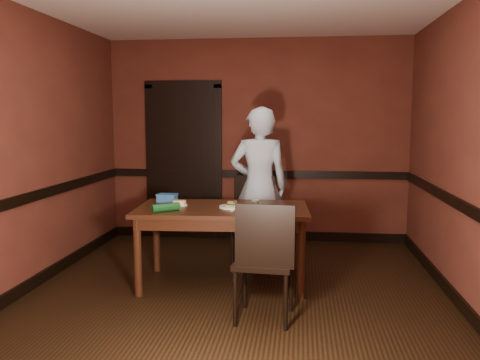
% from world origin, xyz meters
% --- Properties ---
extents(floor, '(4.00, 4.50, 0.01)m').
position_xyz_m(floor, '(0.00, 0.00, 0.00)').
color(floor, black).
rests_on(floor, ground).
extents(wall_back, '(4.00, 0.02, 2.70)m').
position_xyz_m(wall_back, '(0.00, 2.25, 1.35)').
color(wall_back, '#56251A').
rests_on(wall_back, ground).
extents(wall_front, '(4.00, 0.02, 2.70)m').
position_xyz_m(wall_front, '(0.00, -2.25, 1.35)').
color(wall_front, '#56251A').
rests_on(wall_front, ground).
extents(wall_left, '(0.02, 4.50, 2.70)m').
position_xyz_m(wall_left, '(-2.00, 0.00, 1.35)').
color(wall_left, '#56251A').
rests_on(wall_left, ground).
extents(wall_right, '(0.02, 4.50, 2.70)m').
position_xyz_m(wall_right, '(2.00, 0.00, 1.35)').
color(wall_right, '#56251A').
rests_on(wall_right, ground).
extents(dado_back, '(4.00, 0.03, 0.10)m').
position_xyz_m(dado_back, '(0.00, 2.23, 0.90)').
color(dado_back, black).
rests_on(dado_back, ground).
extents(dado_left, '(0.03, 4.50, 0.10)m').
position_xyz_m(dado_left, '(-1.99, 0.00, 0.90)').
color(dado_left, black).
rests_on(dado_left, ground).
extents(dado_right, '(0.03, 4.50, 0.10)m').
position_xyz_m(dado_right, '(1.99, 0.00, 0.90)').
color(dado_right, black).
rests_on(dado_right, ground).
extents(baseboard_back, '(4.00, 0.03, 0.12)m').
position_xyz_m(baseboard_back, '(0.00, 2.23, 0.06)').
color(baseboard_back, black).
rests_on(baseboard_back, ground).
extents(baseboard_left, '(0.03, 4.50, 0.12)m').
position_xyz_m(baseboard_left, '(-1.99, 0.00, 0.06)').
color(baseboard_left, black).
rests_on(baseboard_left, ground).
extents(baseboard_right, '(0.03, 4.50, 0.12)m').
position_xyz_m(baseboard_right, '(1.99, 0.00, 0.06)').
color(baseboard_right, black).
rests_on(baseboard_right, ground).
extents(door, '(1.05, 0.07, 2.20)m').
position_xyz_m(door, '(-1.00, 2.22, 1.09)').
color(door, black).
rests_on(door, ground).
extents(dining_table, '(1.73, 1.04, 0.78)m').
position_xyz_m(dining_table, '(-0.17, 0.31, 0.39)').
color(dining_table, black).
rests_on(dining_table, floor).
extents(chair_far, '(0.52, 0.52, 1.01)m').
position_xyz_m(chair_far, '(0.10, 0.90, 0.50)').
color(chair_far, black).
rests_on(chair_far, floor).
extents(chair_near, '(0.50, 0.50, 1.00)m').
position_xyz_m(chair_near, '(0.31, -0.52, 0.50)').
color(chair_near, black).
rests_on(chair_near, floor).
extents(person, '(0.71, 0.52, 1.78)m').
position_xyz_m(person, '(0.13, 1.07, 0.89)').
color(person, silver).
rests_on(person, floor).
extents(sandwich_plate, '(0.26, 0.26, 0.06)m').
position_xyz_m(sandwich_plate, '(-0.07, 0.29, 0.80)').
color(sandwich_plate, silver).
rests_on(sandwich_plate, dining_table).
extents(sauce_jar, '(0.08, 0.08, 0.09)m').
position_xyz_m(sauce_jar, '(0.16, 0.22, 0.83)').
color(sauce_jar, '#487E3B').
rests_on(sauce_jar, dining_table).
extents(cheese_saucer, '(0.16, 0.16, 0.05)m').
position_xyz_m(cheese_saucer, '(-0.61, 0.35, 0.80)').
color(cheese_saucer, silver).
rests_on(cheese_saucer, dining_table).
extents(food_tub, '(0.21, 0.15, 0.09)m').
position_xyz_m(food_tub, '(-0.79, 0.54, 0.83)').
color(food_tub, '#3472BA').
rests_on(food_tub, dining_table).
extents(wrapped_veg, '(0.26, 0.22, 0.08)m').
position_xyz_m(wrapped_veg, '(-0.66, 0.02, 0.82)').
color(wrapped_veg, '#114519').
rests_on(wrapped_veg, dining_table).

